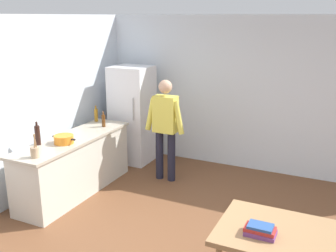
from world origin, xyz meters
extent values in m
plane|color=brown|center=(0.00, 0.00, 0.00)|extent=(14.00, 14.00, 0.00)
cube|color=silver|center=(0.00, 3.00, 1.35)|extent=(6.40, 0.12, 2.70)
cube|color=silver|center=(-2.60, 0.20, 1.35)|extent=(0.12, 5.60, 2.70)
cube|color=beige|center=(-2.00, 0.80, 0.43)|extent=(0.60, 2.12, 0.86)
cube|color=#B2A893|center=(-2.00, 0.80, 0.88)|extent=(0.64, 2.20, 0.04)
cube|color=white|center=(-1.90, 2.40, 0.90)|extent=(0.70, 0.64, 1.80)
cylinder|color=#B2B2B7|center=(-1.68, 2.06, 1.10)|extent=(0.02, 0.02, 0.40)
cylinder|color=#1E1E2D|center=(-1.06, 1.85, 0.42)|extent=(0.13, 0.13, 0.84)
cylinder|color=#1E1E2D|center=(-0.84, 1.85, 0.42)|extent=(0.13, 0.13, 0.84)
cube|color=#D8CC4C|center=(-0.95, 1.85, 1.14)|extent=(0.38, 0.22, 0.60)
sphere|color=tan|center=(-0.95, 1.85, 1.59)|extent=(0.22, 0.22, 0.22)
cylinder|color=#D8CC4C|center=(-1.20, 1.81, 1.12)|extent=(0.20, 0.09, 0.55)
cylinder|color=#D8CC4C|center=(-0.70, 1.81, 1.12)|extent=(0.20, 0.09, 0.55)
cube|color=#9E754C|center=(1.40, -0.30, 0.72)|extent=(1.40, 0.90, 0.05)
cylinder|color=#9E754C|center=(0.80, 0.05, 0.35)|extent=(0.06, 0.06, 0.70)
cylinder|color=orange|center=(-1.94, 0.52, 0.96)|extent=(0.28, 0.28, 0.12)
cube|color=black|center=(-2.11, 0.52, 0.98)|extent=(0.06, 0.03, 0.02)
cube|color=black|center=(-1.77, 0.52, 0.98)|extent=(0.06, 0.03, 0.02)
cylinder|color=tan|center=(-1.89, -0.10, 0.97)|extent=(0.11, 0.11, 0.14)
cylinder|color=olive|center=(-1.87, -0.09, 1.11)|extent=(0.02, 0.05, 0.22)
cylinder|color=olive|center=(-1.87, -0.11, 1.11)|extent=(0.02, 0.04, 0.22)
cylinder|color=black|center=(-2.23, 0.32, 1.04)|extent=(0.08, 0.08, 0.28)
cylinder|color=black|center=(-2.23, 0.32, 1.21)|extent=(0.03, 0.03, 0.06)
cylinder|color=#5B3314|center=(-1.92, 1.50, 1.00)|extent=(0.06, 0.06, 0.20)
cylinder|color=#5B3314|center=(-1.92, 1.50, 1.13)|extent=(0.02, 0.02, 0.06)
cylinder|color=#996619|center=(-2.23, 1.73, 1.01)|extent=(0.06, 0.06, 0.22)
cylinder|color=#996619|center=(-2.23, 1.73, 1.15)|extent=(0.03, 0.03, 0.06)
cube|color=#753D7F|center=(1.12, -0.44, 0.77)|extent=(0.28, 0.18, 0.04)
cube|color=#B22D28|center=(1.11, -0.44, 0.81)|extent=(0.28, 0.16, 0.04)
cube|color=#284C8E|center=(1.12, -0.44, 0.84)|extent=(0.22, 0.15, 0.03)
camera|label=1|loc=(1.69, -3.60, 2.67)|focal=41.19mm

